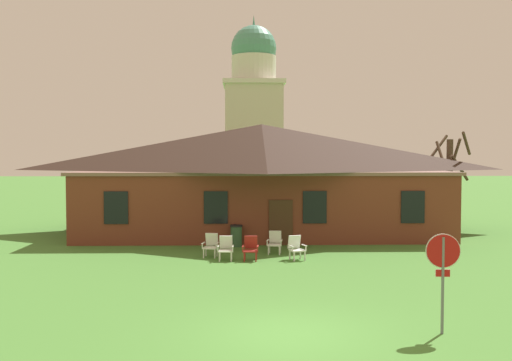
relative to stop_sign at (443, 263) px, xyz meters
The scene contains 11 objects.
ground_plane 3.94m from the stop_sign, behind, with size 200.00×200.00×0.00m, color #477F33.
brick_building 18.57m from the stop_sign, 101.13° to the left, with size 18.95×10.40×5.84m.
dome_tower 36.92m from the stop_sign, 95.68° to the left, with size 5.18×5.18×16.14m.
stop_sign is the anchor object (origin of this frame).
lawn_chair_by_porch 11.90m from the stop_sign, 120.02° to the left, with size 0.70×0.74×0.96m.
lawn_chair_near_door 10.93m from the stop_sign, 119.18° to the left, with size 0.65×0.68×0.96m.
lawn_chair_left_end 10.45m from the stop_sign, 114.55° to the left, with size 0.67×0.70×0.96m.
lawn_chair_middle 11.47m from the stop_sign, 106.64° to the left, with size 0.70×0.74×0.96m.
lawn_chair_right_end 9.91m from the stop_sign, 104.73° to the left, with size 0.75×0.81×0.96m.
bare_tree_beside_building 20.54m from the stop_sign, 69.39° to the left, with size 2.44×2.44×5.46m.
trash_bin 13.83m from the stop_sign, 110.89° to the left, with size 0.56×0.56×0.98m.
Camera 1 is at (-1.09, -13.08, 4.16)m, focal length 40.15 mm.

